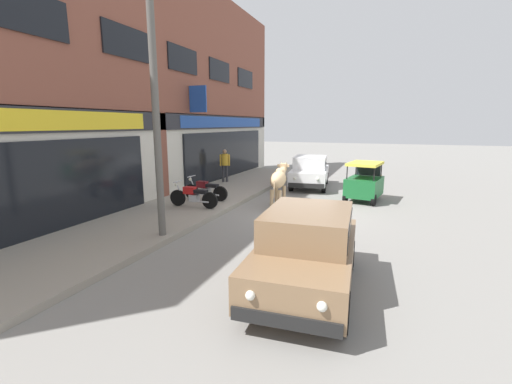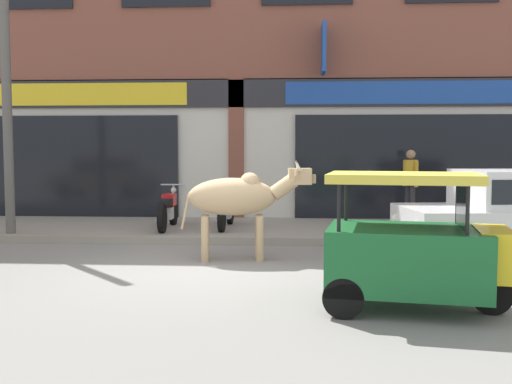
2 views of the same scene
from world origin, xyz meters
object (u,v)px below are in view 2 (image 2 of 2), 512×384
Objects in this scene: cow at (238,198)px; utility_pole at (6,72)px; auto_rickshaw at (414,251)px; motorcycle_1 at (226,209)px; pedestrian at (410,178)px; motorcycle_0 at (168,210)px.

cow is 0.35× the size of utility_pole.
auto_rickshaw is 8.53m from utility_pole.
pedestrian is (3.95, 1.14, 0.60)m from motorcycle_1.
utility_pole is at bearing -164.75° from pedestrian.
utility_pole is (-4.06, -1.04, 2.70)m from motorcycle_1.
motorcycle_1 is 4.15m from pedestrian.
cow is at bearing -79.39° from motorcycle_1.
auto_rickshaw is (2.21, -2.81, -0.35)m from cow.
motorcycle_1 is at bearing 100.61° from cow.
auto_rickshaw is at bearing -53.94° from motorcycle_0.
utility_pole is (-4.57, 1.68, 2.23)m from cow.
motorcycle_0 is (-3.88, 5.34, -0.13)m from auto_rickshaw.
auto_rickshaw is at bearing -33.51° from utility_pole.
cow is 2.81m from motorcycle_1.
auto_rickshaw is 1.30× the size of pedestrian.
motorcycle_0 is 1.00× the size of motorcycle_1.
auto_rickshaw is 0.34× the size of utility_pole.
auto_rickshaw is 6.16m from motorcycle_1.
cow is 1.19× the size of motorcycle_0.
motorcycle_0 is at bearing 123.60° from cow.
motorcycle_0 is at bearing -165.37° from pedestrian.
motorcycle_0 is 4.05m from utility_pole.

